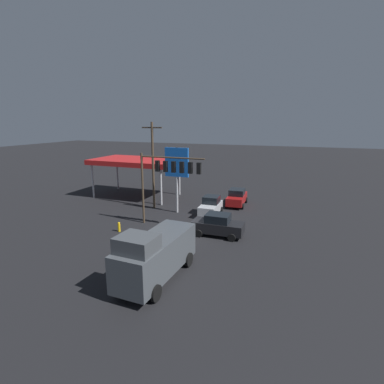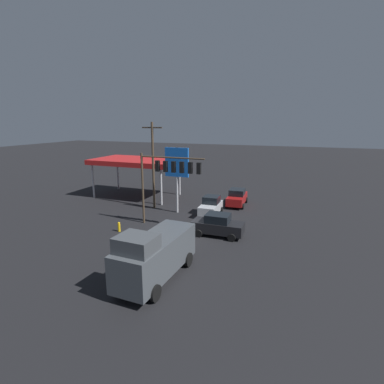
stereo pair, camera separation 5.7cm
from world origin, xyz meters
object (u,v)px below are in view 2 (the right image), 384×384
at_px(utility_pole, 153,164).
at_px(hatchback_crossing, 211,206).
at_px(delivery_truck, 155,254).
at_px(sedan_waiting, 218,225).
at_px(traffic_signal_assembly, 169,171).
at_px(fire_hydrant, 119,227).
at_px(price_sign, 177,165).
at_px(sedan_far, 237,197).

relative_size(utility_pole, hatchback_crossing, 2.47).
bearing_deg(delivery_truck, hatchback_crossing, -174.33).
distance_m(delivery_truck, sedan_waiting, 8.63).
height_order(traffic_signal_assembly, fire_hydrant, traffic_signal_assembly).
relative_size(price_sign, fire_hydrant, 7.90).
height_order(utility_pole, price_sign, utility_pole).
xyz_separation_m(delivery_truck, sedan_waiting, (-1.52, -8.47, -0.74)).
relative_size(traffic_signal_assembly, fire_hydrant, 7.68).
height_order(traffic_signal_assembly, delivery_truck, traffic_signal_assembly).
bearing_deg(sedan_waiting, fire_hydrant, 13.75).
height_order(sedan_far, fire_hydrant, sedan_far).
height_order(traffic_signal_assembly, utility_pole, utility_pole).
relative_size(traffic_signal_assembly, sedan_waiting, 1.52).
bearing_deg(traffic_signal_assembly, sedan_far, -114.59).
bearing_deg(utility_pole, price_sign, 167.98).
height_order(traffic_signal_assembly, sedan_far, traffic_signal_assembly).
bearing_deg(price_sign, delivery_truck, 108.35).
height_order(hatchback_crossing, sedan_waiting, hatchback_crossing).
distance_m(traffic_signal_assembly, hatchback_crossing, 6.84).
xyz_separation_m(hatchback_crossing, fire_hydrant, (6.16, 7.62, -0.51)).
height_order(traffic_signal_assembly, hatchback_crossing, traffic_signal_assembly).
height_order(hatchback_crossing, fire_hydrant, hatchback_crossing).
relative_size(sedan_waiting, fire_hydrant, 5.04).
relative_size(hatchback_crossing, sedan_waiting, 0.87).
xyz_separation_m(utility_pole, price_sign, (-3.15, 0.67, 0.05)).
bearing_deg(delivery_truck, sedan_waiting, 172.17).
bearing_deg(utility_pole, hatchback_crossing, 178.17).
xyz_separation_m(delivery_truck, fire_hydrant, (6.96, -6.23, -1.26)).
bearing_deg(hatchback_crossing, fire_hydrant, -40.73).
xyz_separation_m(price_sign, hatchback_crossing, (-3.64, -0.45, -4.15)).
bearing_deg(hatchback_crossing, utility_pole, -93.63).
bearing_deg(fire_hydrant, sedan_far, -122.83).
relative_size(utility_pole, sedan_waiting, 2.15).
bearing_deg(traffic_signal_assembly, utility_pole, -49.20).
distance_m(price_sign, delivery_truck, 14.52).
relative_size(hatchback_crossing, fire_hydrant, 4.38).
height_order(price_sign, sedan_waiting, price_sign).
height_order(utility_pole, hatchback_crossing, utility_pole).
bearing_deg(sedan_waiting, traffic_signal_assembly, -8.83).
height_order(sedan_far, hatchback_crossing, hatchback_crossing).
bearing_deg(sedan_waiting, delivery_truck, 78.78).
distance_m(utility_pole, fire_hydrant, 9.12).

